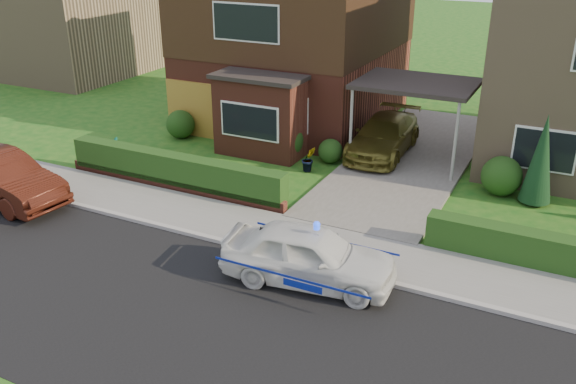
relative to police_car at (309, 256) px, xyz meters
The scene contains 22 objects.
ground 2.49m from the police_car, 92.20° to the right, with size 120.00×120.00×0.00m, color #165316.
road 2.49m from the police_car, 92.20° to the right, with size 60.00×6.00×0.02m, color black.
kerb 0.90m from the police_car, 98.06° to the left, with size 60.00×0.16×0.12m, color #9E9993.
sidewalk 1.81m from the police_car, 93.10° to the left, with size 60.00×2.00×0.10m, color slate.
driveway 8.62m from the police_car, 90.61° to the left, with size 3.80×12.00×0.12m, color #666059.
house_left 13.29m from the police_car, 117.06° to the left, with size 7.50×9.53×7.25m.
carport_link 8.78m from the police_car, 90.62° to the left, with size 3.80×3.00×2.77m.
garage_door 11.26m from the police_car, 137.81° to the left, with size 2.20×0.10×2.10m, color #966120.
dwarf_wall 6.59m from the police_car, 153.79° to the left, with size 7.70×0.25×0.36m, color maroon.
hedge_left 6.67m from the police_car, 152.63° to the left, with size 7.50×0.55×0.90m, color #153A12.
shrub_left_far 11.15m from the police_car, 140.43° to the left, with size 1.08×1.08×1.08m, color #153A12.
shrub_left_mid 8.02m from the police_car, 120.67° to the left, with size 1.32×1.32×1.32m, color #153A12.
shrub_left_near 7.62m from the police_car, 109.09° to the left, with size 0.84×0.84×0.84m, color #153A12.
shrub_right_near 7.66m from the police_car, 66.06° to the left, with size 1.20×1.20×1.20m, color #153A12.
conifer_a 7.97m from the police_car, 58.86° to the left, with size 0.90×0.90×2.60m, color black.
neighbour_left 24.34m from the police_car, 145.91° to the left, with size 6.50×7.00×5.20m, color #93795A.
police_car is the anchor object (origin of this frame).
driveway_car 8.67m from the police_car, 97.23° to the left, with size 1.78×4.37×1.27m, color brown.
street_car 9.79m from the police_car, behind, with size 4.37×1.52×1.44m, color #3E160D.
potted_plant_a 9.94m from the police_car, 156.16° to the left, with size 0.44×0.30×0.84m, color gray.
potted_plant_b 6.75m from the police_car, 114.63° to the left, with size 0.46×0.37×0.84m, color gray.
potted_plant_c 7.96m from the police_car, 153.11° to the left, with size 0.42×0.42×0.76m, color gray.
Camera 1 is at (4.97, -8.45, 7.47)m, focal length 38.00 mm.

